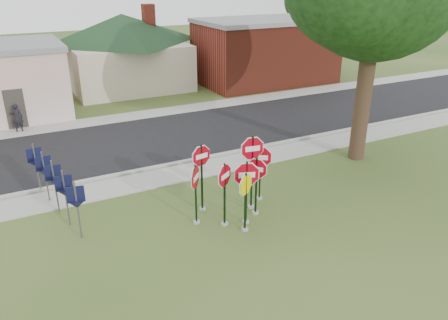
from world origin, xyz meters
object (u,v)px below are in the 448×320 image
stop_sign_center (247,184)px  stop_sign_yellow (245,196)px  stop_sign_left (225,186)px  pedestrian (17,118)px

stop_sign_center → stop_sign_yellow: (-0.26, -0.40, -0.19)m
stop_sign_center → stop_sign_left: size_ratio=1.01×
stop_sign_center → pedestrian: (-6.15, 13.53, -0.65)m
stop_sign_center → stop_sign_left: 0.73m
stop_sign_yellow → stop_sign_left: (-0.44, 0.60, 0.16)m
stop_sign_yellow → stop_sign_left: stop_sign_left is taller
stop_sign_left → stop_sign_center: bearing=-16.1°
stop_sign_yellow → pedestrian: stop_sign_yellow is taller
stop_sign_center → pedestrian: bearing=114.4°
stop_sign_center → stop_sign_left: (-0.70, 0.20, -0.03)m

